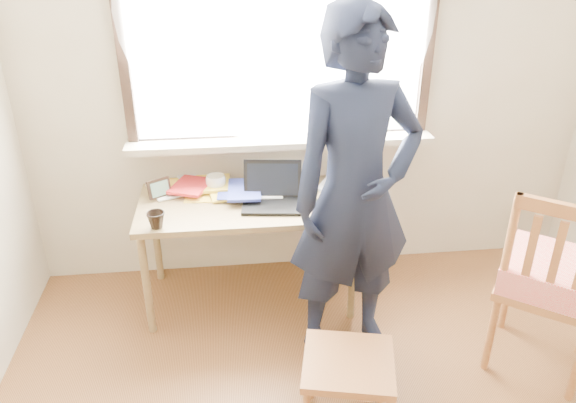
{
  "coord_description": "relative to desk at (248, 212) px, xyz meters",
  "views": [
    {
      "loc": [
        -0.52,
        -1.28,
        2.14
      ],
      "look_at": [
        -0.27,
        0.95,
        1.0
      ],
      "focal_mm": 35.0,
      "sensor_mm": 36.0,
      "label": 1
    }
  ],
  "objects": [
    {
      "name": "desk",
      "position": [
        0.0,
        0.0,
        0.0
      ],
      "size": [
        1.26,
        0.63,
        0.67
      ],
      "color": "olive",
      "rests_on": "ground"
    },
    {
      "name": "desk_clutter",
      "position": [
        -0.19,
        0.15,
        0.1
      ],
      "size": [
        0.79,
        0.41,
        0.05
      ],
      "color": "white",
      "rests_on": "desk"
    },
    {
      "name": "work_chair",
      "position": [
        0.39,
        -1.07,
        -0.26
      ],
      "size": [
        0.47,
        0.46,
        0.41
      ],
      "color": "#9C6133",
      "rests_on": "ground"
    },
    {
      "name": "mug_white",
      "position": [
        -0.18,
        0.17,
        0.12
      ],
      "size": [
        0.16,
        0.16,
        0.09
      ],
      "primitive_type": "imported",
      "rotation": [
        0.0,
        0.0,
        0.39
      ],
      "color": "white",
      "rests_on": "desk"
    },
    {
      "name": "laptop",
      "position": [
        0.14,
        -0.03,
        0.12
      ],
      "size": [
        0.37,
        0.31,
        0.23
      ],
      "color": "black",
      "rests_on": "desk"
    },
    {
      "name": "mouse",
      "position": [
        0.41,
        -0.1,
        0.09
      ],
      "size": [
        0.1,
        0.07,
        0.04
      ],
      "primitive_type": "ellipsoid",
      "color": "black",
      "rests_on": "desk"
    },
    {
      "name": "mug_dark",
      "position": [
        -0.49,
        -0.25,
        0.11
      ],
      "size": [
        0.12,
        0.12,
        0.09
      ],
      "primitive_type": "imported",
      "rotation": [
        0.0,
        0.0,
        -0.27
      ],
      "color": "black",
      "rests_on": "desk"
    },
    {
      "name": "person",
      "position": [
        0.51,
        -0.49,
        0.32
      ],
      "size": [
        0.75,
        0.57,
        1.85
      ],
      "primitive_type": "imported",
      "rotation": [
        0.0,
        0.0,
        0.2
      ],
      "color": "black",
      "rests_on": "ground"
    },
    {
      "name": "side_chair",
      "position": [
        1.48,
        -0.75,
        -0.06
      ],
      "size": [
        0.66,
        0.66,
        1.04
      ],
      "color": "#9C6133",
      "rests_on": "ground"
    },
    {
      "name": "book_b",
      "position": [
        0.48,
        0.2,
        0.08
      ],
      "size": [
        0.29,
        0.32,
        0.02
      ],
      "primitive_type": "imported",
      "rotation": [
        0.0,
        0.0,
        -0.49
      ],
      "color": "white",
      "rests_on": "desk"
    },
    {
      "name": "picture_frame",
      "position": [
        -0.51,
        0.1,
        0.12
      ],
      "size": [
        0.13,
        0.09,
        0.11
      ],
      "color": "black",
      "rests_on": "desk"
    },
    {
      "name": "room_shell",
      "position": [
        0.41,
        -1.43,
        1.03
      ],
      "size": [
        3.52,
        4.02,
        2.61
      ],
      "color": "#BFB499",
      "rests_on": "ground"
    },
    {
      "name": "book_a",
      "position": [
        -0.39,
        0.25,
        0.08
      ],
      "size": [
        0.25,
        0.29,
        0.02
      ],
      "primitive_type": "imported",
      "rotation": [
        0.0,
        0.0,
        0.34
      ],
      "color": "white",
      "rests_on": "desk"
    }
  ]
}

